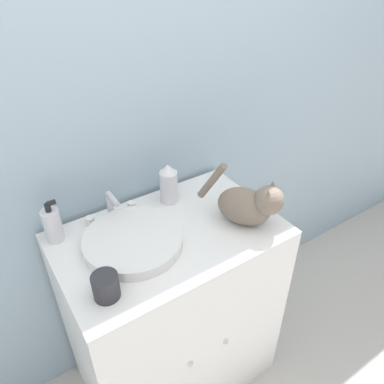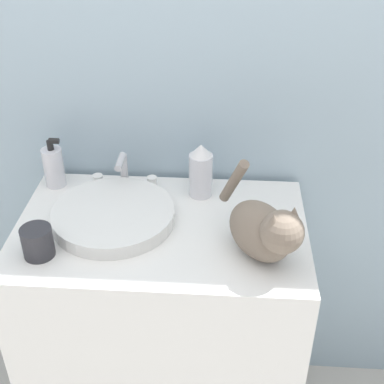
{
  "view_description": "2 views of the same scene",
  "coord_description": "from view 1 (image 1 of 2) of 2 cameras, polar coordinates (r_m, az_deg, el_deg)",
  "views": [
    {
      "loc": [
        -0.51,
        -0.65,
        1.82
      ],
      "look_at": [
        0.1,
        0.27,
        1.05
      ],
      "focal_mm": 35.0,
      "sensor_mm": 36.0,
      "label": 1
    },
    {
      "loc": [
        0.17,
        -0.94,
        1.82
      ],
      "look_at": [
        0.09,
        0.24,
        1.04
      ],
      "focal_mm": 50.0,
      "sensor_mm": 36.0,
      "label": 2
    }
  ],
  "objects": [
    {
      "name": "wall_back",
      "position": [
        1.44,
        -10.37,
        11.13
      ],
      "size": [
        6.0,
        0.05,
        2.5
      ],
      "color": "#9EB7C6",
      "rests_on": "ground_plane"
    },
    {
      "name": "vanity_cabinet",
      "position": [
        1.72,
        -2.94,
        -17.69
      ],
      "size": [
        0.83,
        0.55,
        0.91
      ],
      "color": "white",
      "rests_on": "ground_plane"
    },
    {
      "name": "sink_basin",
      "position": [
        1.34,
        -8.97,
        -7.31
      ],
      "size": [
        0.35,
        0.35,
        0.04
      ],
      "color": "white",
      "rests_on": "vanity_cabinet"
    },
    {
      "name": "faucet",
      "position": [
        1.46,
        -12.22,
        -2.28
      ],
      "size": [
        0.2,
        0.1,
        0.12
      ],
      "color": "silver",
      "rests_on": "vanity_cabinet"
    },
    {
      "name": "cat",
      "position": [
        1.4,
        8.75,
        -1.79
      ],
      "size": [
        0.24,
        0.32,
        0.23
      ],
      "rotation": [
        0.0,
        0.0,
        -1.0
      ],
      "color": "#7A6B5B",
      "rests_on": "vanity_cabinet"
    },
    {
      "name": "soap_bottle",
      "position": [
        1.41,
        -20.48,
        -4.69
      ],
      "size": [
        0.06,
        0.06,
        0.17
      ],
      "color": "silver",
      "rests_on": "vanity_cabinet"
    },
    {
      "name": "spray_bottle",
      "position": [
        1.5,
        -3.59,
        1.25
      ],
      "size": [
        0.07,
        0.07,
        0.17
      ],
      "color": "silver",
      "rests_on": "vanity_cabinet"
    },
    {
      "name": "cup",
      "position": [
        1.18,
        -13.0,
        -13.81
      ],
      "size": [
        0.08,
        0.08,
        0.08
      ],
      "color": "#2D2D33",
      "rests_on": "vanity_cabinet"
    }
  ]
}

